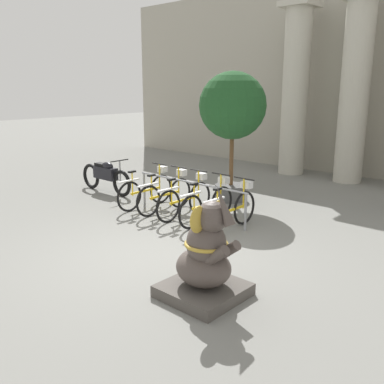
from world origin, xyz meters
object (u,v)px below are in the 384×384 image
object	(u,v)px
bicycle_0	(147,190)
potted_tree	(232,111)
elephant_statue	(206,260)
motorcycle	(106,175)
bicycle_2	(186,199)
bicycle_3	(208,204)
bicycle_1	(166,194)
bicycle_4	(231,210)

from	to	relation	value
bicycle_0	potted_tree	xyz separation A→B (m)	(1.06, 1.81, 1.77)
elephant_statue	motorcycle	bearing A→B (deg)	155.32
elephant_statue	motorcycle	world-z (taller)	elephant_statue
bicycle_0	potted_tree	size ratio (longest dim) A/B	0.54
bicycle_2	bicycle_3	distance (m)	0.61
bicycle_3	potted_tree	distance (m)	2.62
bicycle_2	motorcycle	bearing A→B (deg)	176.52
bicycle_0	bicycle_2	distance (m)	1.22
bicycle_0	bicycle_1	xyz separation A→B (m)	(0.61, 0.02, 0.00)
bicycle_3	bicycle_4	bearing A→B (deg)	-2.78
bicycle_1	bicycle_3	size ratio (longest dim) A/B	1.00
bicycle_0	bicycle_3	distance (m)	1.82
bicycle_3	motorcycle	distance (m)	3.66
bicycle_0	elephant_statue	world-z (taller)	elephant_statue
bicycle_1	bicycle_2	distance (m)	0.61
motorcycle	bicycle_2	bearing A→B (deg)	-3.48
bicycle_0	bicycle_3	bearing A→B (deg)	1.13
bicycle_2	elephant_statue	bearing A→B (deg)	-42.60
bicycle_3	motorcycle	xyz separation A→B (m)	(-3.66, 0.17, 0.05)
bicycle_0	elephant_statue	bearing A→B (deg)	-31.99
bicycle_3	bicycle_1	bearing A→B (deg)	-179.43
elephant_statue	potted_tree	xyz separation A→B (m)	(-2.80, 4.22, 1.64)
bicycle_2	potted_tree	size ratio (longest dim) A/B	0.54
bicycle_0	bicycle_1	bearing A→B (deg)	2.24
bicycle_4	elephant_statue	distance (m)	2.81
potted_tree	bicycle_2	bearing A→B (deg)	-84.96
bicycle_1	bicycle_2	size ratio (longest dim) A/B	1.00
bicycle_2	bicycle_3	xyz separation A→B (m)	(0.61, 0.02, 0.00)
motorcycle	bicycle_1	bearing A→B (deg)	-4.25
elephant_statue	potted_tree	distance (m)	5.33
bicycle_3	bicycle_4	distance (m)	0.61
bicycle_2	elephant_statue	size ratio (longest dim) A/B	1.06
bicycle_1	bicycle_3	distance (m)	1.22
bicycle_1	potted_tree	distance (m)	2.56
bicycle_1	bicycle_3	xyz separation A→B (m)	(1.22, 0.01, 0.00)
bicycle_1	potted_tree	world-z (taller)	potted_tree
bicycle_4	potted_tree	world-z (taller)	potted_tree
bicycle_3	bicycle_4	world-z (taller)	same
elephant_statue	bicycle_1	bearing A→B (deg)	143.17
bicycle_4	elephant_statue	xyz separation A→B (m)	(1.43, -2.42, 0.13)
bicycle_4	potted_tree	distance (m)	2.88
bicycle_0	bicycle_2	xyz separation A→B (m)	(1.22, 0.02, 0.00)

